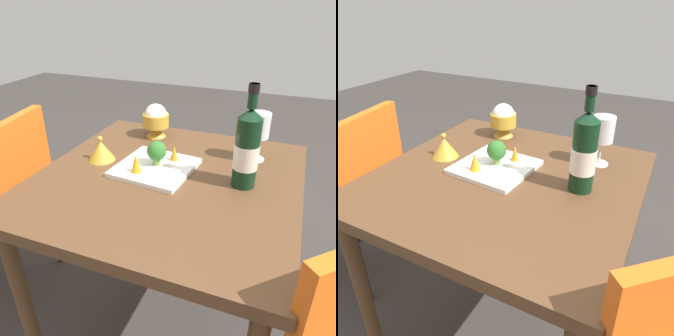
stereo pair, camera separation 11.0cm
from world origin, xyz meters
The scene contains 11 objects.
ground_plane centered at (0.00, 0.00, 0.00)m, with size 8.00×8.00×0.00m, color #383330.
dining_table centered at (0.00, 0.00, 0.64)m, with size 0.86×0.86×0.73m.
chair_by_wall centered at (-0.05, 0.71, 0.53)m, with size 0.46×0.46×0.85m.
wine_bottle centered at (0.03, -0.24, 0.85)m, with size 0.08×0.08×0.32m.
wine_glass centered at (0.24, -0.25, 0.85)m, with size 0.08×0.08×0.18m.
rice_bowl centered at (0.31, 0.18, 0.80)m, with size 0.11×0.11×0.14m.
rice_bowl_lid centered at (0.03, 0.27, 0.76)m, with size 0.10×0.10×0.09m.
serving_plate centered at (0.03, 0.06, 0.73)m, with size 0.27×0.27×0.02m.
broccoli_floret centered at (0.04, 0.06, 0.79)m, with size 0.07×0.07×0.09m.
carrot_garnish_left centered at (-0.04, 0.10, 0.77)m, with size 0.04×0.04×0.06m.
carrot_garnish_right centered at (0.09, 0.01, 0.77)m, with size 0.03×0.03×0.05m.
Camera 1 is at (-0.91, -0.36, 1.27)m, focal length 35.36 mm.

